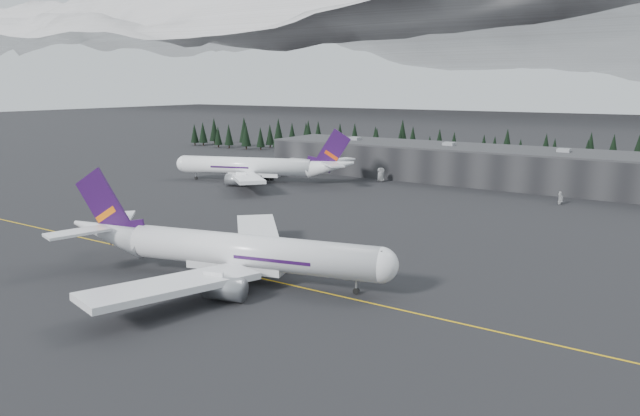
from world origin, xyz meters
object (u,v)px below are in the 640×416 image
Objects in this scene: jet_parked at (262,167)px; gse_vehicle_a at (381,180)px; terminal at (474,164)px; gse_vehicle_b at (560,202)px; jet_main at (223,250)px.

gse_vehicle_a is (35.91, 24.25, -4.89)m from jet_parked.
jet_parked reaches higher than gse_vehicle_a.
gse_vehicle_a is (-28.19, -19.53, -5.58)m from terminal.
terminal is 44.85m from gse_vehicle_b.
jet_main is at bearing -91.99° from terminal.
terminal is 77.63m from jet_parked.
gse_vehicle_a is at bearing -165.21° from jet_parked.
jet_parked is at bearing 110.85° from jet_main.
gse_vehicle_a is 1.33× the size of gse_vehicle_b.
jet_parked reaches higher than terminal.
jet_parked is 43.61m from gse_vehicle_a.
jet_main reaches higher than gse_vehicle_a.
gse_vehicle_a is 63.60m from gse_vehicle_b.
terminal is at bearing -131.01° from gse_vehicle_b.
jet_parked is (-64.11, -43.78, -0.70)m from terminal.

